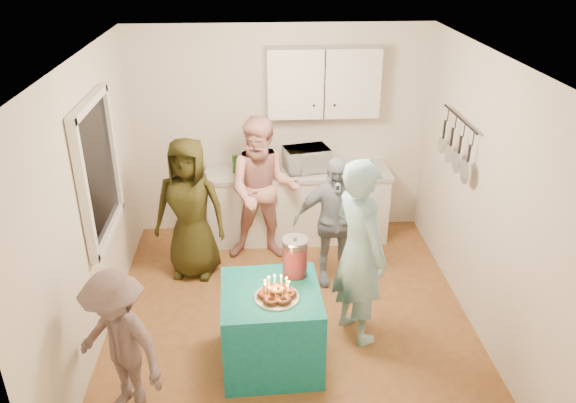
{
  "coord_description": "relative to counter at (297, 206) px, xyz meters",
  "views": [
    {
      "loc": [
        -0.3,
        -4.57,
        3.54
      ],
      "look_at": [
        0.0,
        0.35,
        1.15
      ],
      "focal_mm": 35.0,
      "sensor_mm": 36.0,
      "label": 1
    }
  ],
  "objects": [
    {
      "name": "back_wall",
      "position": [
        -0.2,
        0.3,
        0.87
      ],
      "size": [
        3.6,
        3.6,
        0.0
      ],
      "primitive_type": "plane",
      "color": "silver",
      "rests_on": "floor"
    },
    {
      "name": "right_wall",
      "position": [
        1.6,
        -1.7,
        0.87
      ],
      "size": [
        4.0,
        4.0,
        0.0
      ],
      "primitive_type": "plane",
      "color": "silver",
      "rests_on": "floor"
    },
    {
      "name": "donut_cake",
      "position": [
        -0.36,
        -2.39,
        0.42
      ],
      "size": [
        0.38,
        0.38,
        0.18
      ],
      "primitive_type": null,
      "color": "#381C0C",
      "rests_on": "party_table"
    },
    {
      "name": "upper_cabinet",
      "position": [
        0.3,
        0.15,
        1.52
      ],
      "size": [
        1.3,
        0.3,
        0.8
      ],
      "primitive_type": "cube",
      "color": "white",
      "rests_on": "back_wall"
    },
    {
      "name": "punch_jar",
      "position": [
        -0.18,
        -2.04,
        0.5
      ],
      "size": [
        0.22,
        0.22,
        0.34
      ],
      "primitive_type": "cylinder",
      "color": "red",
      "rests_on": "party_table"
    },
    {
      "name": "countertop",
      "position": [
        0.0,
        -0.0,
        0.46
      ],
      "size": [
        2.24,
        0.62,
        0.05
      ],
      "primitive_type": "cube",
      "color": "beige",
      "rests_on": "counter"
    },
    {
      "name": "floor",
      "position": [
        -0.2,
        -1.7,
        -0.43
      ],
      "size": [
        4.0,
        4.0,
        0.0
      ],
      "primitive_type": "plane",
      "color": "brown",
      "rests_on": "ground"
    },
    {
      "name": "left_wall",
      "position": [
        -2.0,
        -1.7,
        0.87
      ],
      "size": [
        4.0,
        4.0,
        0.0
      ],
      "primitive_type": "plane",
      "color": "silver",
      "rests_on": "floor"
    },
    {
      "name": "ceiling",
      "position": [
        -0.2,
        -1.7,
        2.17
      ],
      "size": [
        4.0,
        4.0,
        0.0
      ],
      "primitive_type": "plane",
      "color": "white",
      "rests_on": "floor"
    },
    {
      "name": "woman_back_left",
      "position": [
        -1.23,
        -0.76,
        0.38
      ],
      "size": [
        0.87,
        0.64,
        1.61
      ],
      "primitive_type": "imported",
      "rotation": [
        0.0,
        0.0,
        -0.18
      ],
      "color": "#4B4715",
      "rests_on": "floor"
    },
    {
      "name": "child_near_left",
      "position": [
        -1.6,
        -2.77,
        0.22
      ],
      "size": [
        0.96,
        0.86,
        1.3
      ],
      "primitive_type": "imported",
      "rotation": [
        0.0,
        0.0,
        -0.59
      ],
      "color": "#574645",
      "rests_on": "floor"
    },
    {
      "name": "man_birthday",
      "position": [
        0.41,
        -1.94,
        0.48
      ],
      "size": [
        0.69,
        0.79,
        1.82
      ],
      "primitive_type": "imported",
      "rotation": [
        0.0,
        0.0,
        2.03
      ],
      "color": "#99D0DF",
      "rests_on": "floor"
    },
    {
      "name": "pot_rack",
      "position": [
        1.52,
        -1.0,
        1.17
      ],
      "size": [
        0.12,
        1.0,
        0.6
      ],
      "primitive_type": "cube",
      "color": "black",
      "rests_on": "right_wall"
    },
    {
      "name": "party_table",
      "position": [
        -0.41,
        -2.29,
        -0.05
      ],
      "size": [
        0.88,
        0.88,
        0.76
      ],
      "primitive_type": "cube",
      "rotation": [
        0.0,
        0.0,
        0.04
      ],
      "color": "#127777",
      "rests_on": "floor"
    },
    {
      "name": "woman_back_center",
      "position": [
        -0.43,
        -0.45,
        0.43
      ],
      "size": [
        0.89,
        0.71,
        1.73
      ],
      "primitive_type": "imported",
      "rotation": [
        0.0,
        0.0,
        -0.07
      ],
      "color": "#D77570",
      "rests_on": "floor"
    },
    {
      "name": "counter",
      "position": [
        0.0,
        0.0,
        0.0
      ],
      "size": [
        2.2,
        0.58,
        0.86
      ],
      "primitive_type": "cube",
      "color": "white",
      "rests_on": "floor"
    },
    {
      "name": "microwave",
      "position": [
        0.1,
        0.0,
        0.62
      ],
      "size": [
        0.59,
        0.46,
        0.29
      ],
      "primitive_type": "imported",
      "rotation": [
        0.0,
        0.0,
        0.23
      ],
      "color": "white",
      "rests_on": "countertop"
    },
    {
      "name": "woman_back_right",
      "position": [
        0.31,
        -1.02,
        0.31
      ],
      "size": [
        0.87,
        0.36,
        1.48
      ],
      "primitive_type": "imported",
      "rotation": [
        0.0,
        0.0,
        0.0
      ],
      "color": "#11223A",
      "rests_on": "floor"
    },
    {
      "name": "window_night",
      "position": [
        -1.97,
        -1.4,
        1.12
      ],
      "size": [
        0.04,
        1.0,
        1.2
      ],
      "primitive_type": "cube",
      "color": "black",
      "rests_on": "left_wall"
    }
  ]
}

